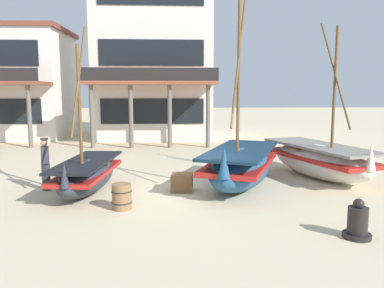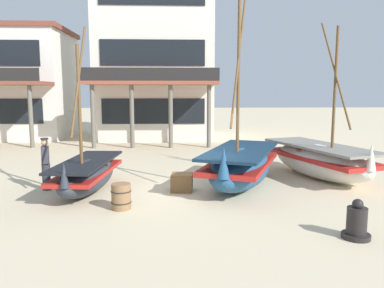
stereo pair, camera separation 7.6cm
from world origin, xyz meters
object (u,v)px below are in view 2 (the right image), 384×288
at_px(fishing_boat_far_right, 320,160).
at_px(capstan_winch, 357,223).
at_px(wooden_barrel, 121,196).
at_px(cargo_crate, 182,182).
at_px(harbor_building_main, 155,57).
at_px(fisherman_by_hull, 46,164).
at_px(fishing_boat_near_left, 87,174).
at_px(fishing_boat_centre_large, 241,166).

distance_m(fishing_boat_far_right, capstan_winch, 5.89).
xyz_separation_m(fishing_boat_far_right, wooden_barrel, (-6.75, -3.42, -0.32)).
height_order(capstan_winch, cargo_crate, capstan_winch).
bearing_deg(fishing_boat_far_right, harbor_building_main, 117.45).
height_order(cargo_crate, harbor_building_main, harbor_building_main).
xyz_separation_m(fisherman_by_hull, harbor_building_main, (2.85, 13.95, 4.56)).
height_order(wooden_barrel, harbor_building_main, harbor_building_main).
bearing_deg(cargo_crate, wooden_barrel, -132.75).
distance_m(cargo_crate, harbor_building_main, 15.25).
bearing_deg(fishing_boat_near_left, cargo_crate, -1.27).
bearing_deg(fishing_boat_far_right, capstan_winch, -103.65).
bearing_deg(fishing_boat_centre_large, fisherman_by_hull, -178.73).
distance_m(fishing_boat_centre_large, wooden_barrel, 4.30).
bearing_deg(fisherman_by_hull, fishing_boat_far_right, 7.70).
bearing_deg(wooden_barrel, fishing_boat_near_left, 124.99).
distance_m(fishing_boat_centre_large, fishing_boat_far_right, 3.32).
distance_m(fishing_boat_near_left, capstan_winch, 7.88).
bearing_deg(cargo_crate, fishing_boat_far_right, 17.57).
distance_m(fishing_boat_near_left, harbor_building_main, 15.09).
relative_size(fishing_boat_far_right, fisherman_by_hull, 3.29).
relative_size(fisherman_by_hull, cargo_crate, 2.53).
distance_m(fishing_boat_near_left, wooden_barrel, 2.30).
bearing_deg(capstan_winch, cargo_crate, 131.95).
xyz_separation_m(fisherman_by_hull, wooden_barrel, (2.68, -2.14, -0.48)).
xyz_separation_m(fishing_boat_centre_large, wooden_barrel, (-3.63, -2.28, -0.36)).
relative_size(fishing_boat_far_right, capstan_winch, 6.33).
xyz_separation_m(fishing_boat_far_right, cargo_crate, (-5.08, -1.61, -0.40)).
bearing_deg(fishing_boat_centre_large, wooden_barrel, -147.88).
height_order(fishing_boat_far_right, cargo_crate, fishing_boat_far_right).
distance_m(fishing_boat_centre_large, harbor_building_main, 15.00).
distance_m(capstan_winch, cargo_crate, 5.52).
xyz_separation_m(fishing_boat_near_left, fishing_boat_centre_large, (4.94, 0.41, 0.14)).
xyz_separation_m(fishing_boat_centre_large, fishing_boat_far_right, (3.12, 1.14, -0.03)).
xyz_separation_m(fishing_boat_far_right, fisherman_by_hull, (-9.43, -1.28, 0.16)).
height_order(fishing_boat_near_left, harbor_building_main, harbor_building_main).
bearing_deg(fishing_boat_centre_large, capstan_winch, -69.31).
xyz_separation_m(fishing_boat_near_left, capstan_winch, (6.67, -4.17, -0.22)).
relative_size(fishing_boat_near_left, harbor_building_main, 0.47).
height_order(fishing_boat_near_left, cargo_crate, fishing_boat_near_left).
distance_m(fishing_boat_far_right, wooden_barrel, 7.57).
bearing_deg(cargo_crate, fishing_boat_near_left, 178.73).
height_order(fishing_boat_near_left, wooden_barrel, fishing_boat_near_left).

